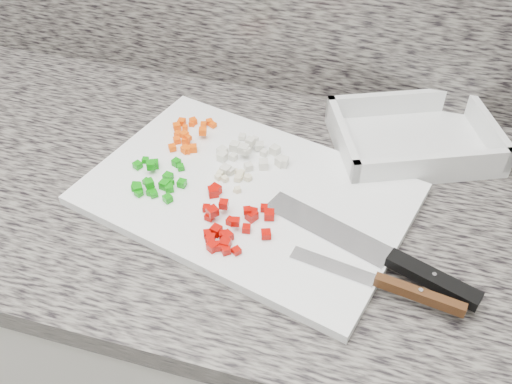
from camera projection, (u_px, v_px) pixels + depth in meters
The scene contains 11 objects.
cabinet at pixel (204, 334), 1.27m from camera, with size 3.92×0.62×0.86m, color silver.
countertop at pixel (188, 185), 0.96m from camera, with size 3.96×0.64×0.04m, color slate.
cutting_board at pixel (247, 194), 0.90m from camera, with size 0.49×0.33×0.02m, color white.
carrot_pile at pixel (188, 135), 0.99m from camera, with size 0.07×0.10×0.02m.
onion_pile at pixel (249, 154), 0.95m from camera, with size 0.12×0.11×0.02m.
green_pepper_pile at pixel (157, 180), 0.90m from camera, with size 0.10×0.10×0.02m.
red_pepper_pile at pixel (230, 221), 0.84m from camera, with size 0.12×0.13×0.02m.
garlic_pile at pixel (235, 178), 0.91m from camera, with size 0.06×0.05×0.01m.
chef_knife at pixel (394, 260), 0.78m from camera, with size 0.32×0.15×0.02m.
paring_knife at pixel (396, 287), 0.75m from camera, with size 0.24×0.06×0.02m.
tray at pixel (413, 140), 0.99m from camera, with size 0.32×0.28×0.06m.
Camera 1 is at (0.31, 0.79, 1.53)m, focal length 40.00 mm.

